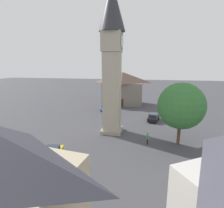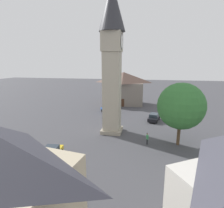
% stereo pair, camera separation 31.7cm
% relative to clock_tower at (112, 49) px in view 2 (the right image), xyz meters
% --- Properties ---
extents(ground_plane, '(200.00, 200.00, 0.00)m').
position_rel_clock_tower_xyz_m(ground_plane, '(-0.00, -0.00, -13.46)').
color(ground_plane, '#424247').
extents(clock_tower, '(3.99, 3.99, 22.96)m').
position_rel_clock_tower_xyz_m(clock_tower, '(0.00, 0.00, 0.00)').
color(clock_tower, gray).
rests_on(clock_tower, ground).
extents(car_blue_kerb, '(4.41, 2.59, 1.53)m').
position_rel_clock_tower_xyz_m(car_blue_kerb, '(7.44, -7.05, -12.70)').
color(car_blue_kerb, black).
rests_on(car_blue_kerb, ground).
extents(car_silver_kerb, '(4.37, 3.68, 1.53)m').
position_rel_clock_tower_xyz_m(car_silver_kerb, '(11.60, 3.54, -12.70)').
color(car_silver_kerb, '#2D5BB7').
rests_on(car_silver_kerb, ground).
extents(car_red_corner, '(4.32, 2.24, 1.53)m').
position_rel_clock_tower_xyz_m(car_red_corner, '(-10.17, 5.41, -12.70)').
color(car_red_corner, gold).
rests_on(car_red_corner, ground).
extents(pedestrian, '(0.53, 0.33, 1.69)m').
position_rel_clock_tower_xyz_m(pedestrian, '(-3.74, -5.84, -12.45)').
color(pedestrian, black).
rests_on(pedestrian, ground).
extents(tree, '(6.37, 6.37, 8.81)m').
position_rel_clock_tower_xyz_m(tree, '(-2.94, -10.13, -7.85)').
color(tree, brown).
rests_on(tree, ground).
extents(building_shop_left, '(7.15, 11.50, 8.91)m').
position_rel_clock_tower_xyz_m(building_shop_left, '(21.42, 1.06, -8.91)').
color(building_shop_left, slate).
rests_on(building_shop_left, ground).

